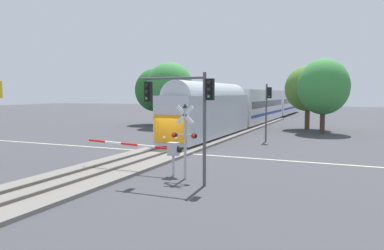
{
  "coord_description": "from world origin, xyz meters",
  "views": [
    {
      "loc": [
        12.55,
        -24.19,
        4.37
      ],
      "look_at": [
        1.57,
        1.3,
        2.0
      ],
      "focal_mm": 34.28,
      "sensor_mm": 36.0,
      "label": 1
    }
  ],
  "objects_px": {
    "crossing_gate_near": "(162,149)",
    "pine_left_background": "(154,90)",
    "oak_behind_train": "(170,86)",
    "elm_centre_background": "(308,89)",
    "commuter_train": "(261,104)",
    "crossing_signal_mast": "(185,133)",
    "traffic_signal_near_right": "(185,101)",
    "traffic_signal_far_side": "(268,103)",
    "oak_far_right": "(323,87)"
  },
  "relations": [
    {
      "from": "traffic_signal_near_right",
      "to": "crossing_signal_mast",
      "type": "bearing_deg",
      "value": 115.04
    },
    {
      "from": "crossing_signal_mast",
      "to": "traffic_signal_near_right",
      "type": "distance_m",
      "value": 1.95
    },
    {
      "from": "traffic_signal_near_right",
      "to": "crossing_gate_near",
      "type": "bearing_deg",
      "value": 145.7
    },
    {
      "from": "oak_far_right",
      "to": "oak_behind_train",
      "type": "bearing_deg",
      "value": -178.95
    },
    {
      "from": "crossing_gate_near",
      "to": "traffic_signal_far_side",
      "type": "height_order",
      "value": "traffic_signal_far_side"
    },
    {
      "from": "commuter_train",
      "to": "traffic_signal_far_side",
      "type": "xyz_separation_m",
      "value": [
        5.71,
        -22.52,
        0.8
      ]
    },
    {
      "from": "traffic_signal_far_side",
      "to": "oak_far_right",
      "type": "xyz_separation_m",
      "value": [
        4.13,
        9.42,
        1.61
      ]
    },
    {
      "from": "traffic_signal_near_right",
      "to": "oak_far_right",
      "type": "relative_size",
      "value": 0.65
    },
    {
      "from": "traffic_signal_near_right",
      "to": "pine_left_background",
      "type": "height_order",
      "value": "pine_left_background"
    },
    {
      "from": "traffic_signal_near_right",
      "to": "oak_behind_train",
      "type": "relative_size",
      "value": 0.64
    },
    {
      "from": "traffic_signal_near_right",
      "to": "oak_behind_train",
      "type": "xyz_separation_m",
      "value": [
        -14.14,
        26.42,
        1.33
      ]
    },
    {
      "from": "traffic_signal_far_side",
      "to": "crossing_gate_near",
      "type": "bearing_deg",
      "value": -98.51
    },
    {
      "from": "commuter_train",
      "to": "pine_left_background",
      "type": "bearing_deg",
      "value": -142.53
    },
    {
      "from": "commuter_train",
      "to": "oak_far_right",
      "type": "height_order",
      "value": "oak_far_right"
    },
    {
      "from": "commuter_train",
      "to": "oak_behind_train",
      "type": "height_order",
      "value": "oak_behind_train"
    },
    {
      "from": "commuter_train",
      "to": "crossing_signal_mast",
      "type": "xyz_separation_m",
      "value": [
        4.88,
        -38.94,
        -0.36
      ]
    },
    {
      "from": "traffic_signal_far_side",
      "to": "traffic_signal_near_right",
      "type": "xyz_separation_m",
      "value": [
        -0.39,
        -17.34,
        0.5
      ]
    },
    {
      "from": "crossing_gate_near",
      "to": "pine_left_background",
      "type": "bearing_deg",
      "value": 119.78
    },
    {
      "from": "traffic_signal_far_side",
      "to": "crossing_signal_mast",
      "type": "bearing_deg",
      "value": -92.87
    },
    {
      "from": "traffic_signal_near_right",
      "to": "oak_behind_train",
      "type": "height_order",
      "value": "oak_behind_train"
    },
    {
      "from": "oak_behind_train",
      "to": "pine_left_background",
      "type": "height_order",
      "value": "oak_behind_train"
    },
    {
      "from": "crossing_gate_near",
      "to": "traffic_signal_near_right",
      "type": "distance_m",
      "value": 3.56
    },
    {
      "from": "oak_far_right",
      "to": "crossing_gate_near",
      "type": "bearing_deg",
      "value": -104.39
    },
    {
      "from": "crossing_gate_near",
      "to": "pine_left_background",
      "type": "xyz_separation_m",
      "value": [
        -16.32,
        28.53,
        3.46
      ]
    },
    {
      "from": "crossing_signal_mast",
      "to": "elm_centre_background",
      "type": "bearing_deg",
      "value": 84.44
    },
    {
      "from": "traffic_signal_near_right",
      "to": "traffic_signal_far_side",
      "type": "bearing_deg",
      "value": 88.71
    },
    {
      "from": "traffic_signal_far_side",
      "to": "oak_far_right",
      "type": "height_order",
      "value": "oak_far_right"
    },
    {
      "from": "commuter_train",
      "to": "pine_left_background",
      "type": "height_order",
      "value": "pine_left_background"
    },
    {
      "from": "oak_far_right",
      "to": "traffic_signal_far_side",
      "type": "bearing_deg",
      "value": -113.65
    },
    {
      "from": "traffic_signal_near_right",
      "to": "pine_left_background",
      "type": "distance_m",
      "value": 35.08
    },
    {
      "from": "oak_far_right",
      "to": "pine_left_background",
      "type": "relative_size",
      "value": 1.04
    },
    {
      "from": "elm_centre_background",
      "to": "pine_left_background",
      "type": "distance_m",
      "value": 20.83
    },
    {
      "from": "traffic_signal_far_side",
      "to": "elm_centre_background",
      "type": "bearing_deg",
      "value": 81.21
    },
    {
      "from": "crossing_gate_near",
      "to": "traffic_signal_far_side",
      "type": "xyz_separation_m",
      "value": [
        2.39,
        15.98,
        2.12
      ]
    },
    {
      "from": "pine_left_background",
      "to": "elm_centre_background",
      "type": "bearing_deg",
      "value": 2.74
    },
    {
      "from": "traffic_signal_far_side",
      "to": "oak_far_right",
      "type": "relative_size",
      "value": 0.64
    },
    {
      "from": "oak_behind_train",
      "to": "elm_centre_background",
      "type": "relative_size",
      "value": 1.07
    },
    {
      "from": "traffic_signal_far_side",
      "to": "elm_centre_background",
      "type": "distance_m",
      "value": 13.79
    },
    {
      "from": "commuter_train",
      "to": "elm_centre_background",
      "type": "distance_m",
      "value": 12.11
    },
    {
      "from": "oak_behind_train",
      "to": "crossing_gate_near",
      "type": "bearing_deg",
      "value": -64.15
    },
    {
      "from": "crossing_signal_mast",
      "to": "traffic_signal_far_side",
      "type": "bearing_deg",
      "value": 87.13
    },
    {
      "from": "elm_centre_background",
      "to": "crossing_gate_near",
      "type": "bearing_deg",
      "value": -98.64
    },
    {
      "from": "crossing_signal_mast",
      "to": "traffic_signal_near_right",
      "type": "height_order",
      "value": "traffic_signal_near_right"
    },
    {
      "from": "crossing_gate_near",
      "to": "oak_behind_train",
      "type": "xyz_separation_m",
      "value": [
        -12.14,
        25.06,
        3.94
      ]
    },
    {
      "from": "commuter_train",
      "to": "oak_far_right",
      "type": "distance_m",
      "value": 16.56
    },
    {
      "from": "oak_far_right",
      "to": "elm_centre_background",
      "type": "bearing_deg",
      "value": 116.2
    },
    {
      "from": "crossing_signal_mast",
      "to": "oak_behind_train",
      "type": "xyz_separation_m",
      "value": [
        -13.71,
        25.49,
        2.99
      ]
    },
    {
      "from": "traffic_signal_far_side",
      "to": "elm_centre_background",
      "type": "height_order",
      "value": "elm_centre_background"
    },
    {
      "from": "crossing_gate_near",
      "to": "oak_behind_train",
      "type": "height_order",
      "value": "oak_behind_train"
    },
    {
      "from": "oak_behind_train",
      "to": "elm_centre_background",
      "type": "height_order",
      "value": "oak_behind_train"
    }
  ]
}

